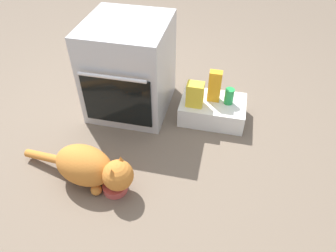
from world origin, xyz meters
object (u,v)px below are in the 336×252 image
Objects in this scene: juice_carton at (215,86)px; snack_bag at (195,94)px; cat at (91,167)px; oven at (129,68)px; food_bowl at (115,187)px; pantry_cabinet at (212,110)px; soda_can at (229,96)px.

snack_bag is at bearing -144.76° from juice_carton.
oven is at bearing 100.35° from cat.
snack_bag is (0.36, 0.74, 0.22)m from food_bowl.
juice_carton is at bearing 103.81° from pantry_cabinet.
soda_can is at bearing 56.81° from cat.
cat is 4.39× the size of snack_bag.
pantry_cabinet is 1.99× the size of juice_carton.
juice_carton is 0.13m from soda_can.
oven reaches higher than soda_can.
food_bowl is 1.24× the size of soda_can.
pantry_cabinet is 3.21× the size of food_bowl.
food_bowl is (0.15, -0.83, -0.31)m from oven.
food_bowl is 0.62× the size of juice_carton.
food_bowl is at bearing -79.70° from oven.
soda_can is at bearing 53.73° from food_bowl.
juice_carton is (0.48, 0.83, 0.25)m from food_bowl.
food_bowl is 0.83× the size of snack_bag.
oven is 3.84× the size of snack_bag.
snack_bag is (-0.13, -0.07, 0.17)m from pantry_cabinet.
food_bowl is (-0.49, -0.80, -0.05)m from pantry_cabinet.
soda_can is (0.60, 0.81, 0.19)m from food_bowl.
food_bowl is at bearing -115.83° from snack_bag.
pantry_cabinet is 0.94m from food_bowl.
cat is (-0.00, -0.80, -0.21)m from oven.
cat is at bearing -129.57° from pantry_cabinet.
cat reaches higher than food_bowl.
soda_can is (0.24, 0.07, -0.03)m from snack_bag.
pantry_cabinet is 3.98× the size of soda_can.
cat is (-0.64, -0.78, 0.06)m from pantry_cabinet.
cat is 0.88m from snack_bag.
juice_carton reaches higher than pantry_cabinet.
food_bowl is at bearing -121.36° from pantry_cabinet.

